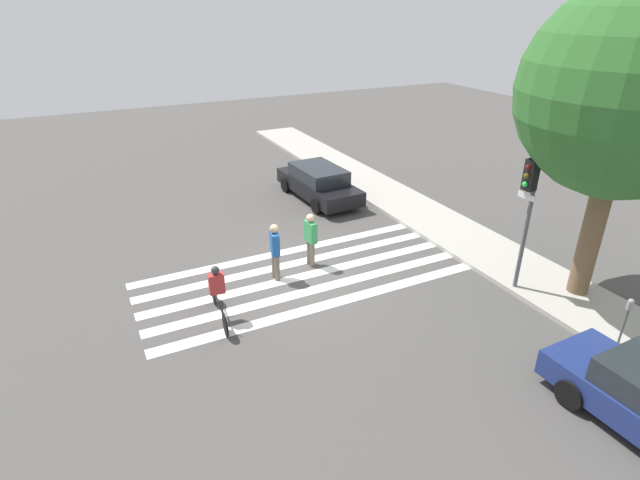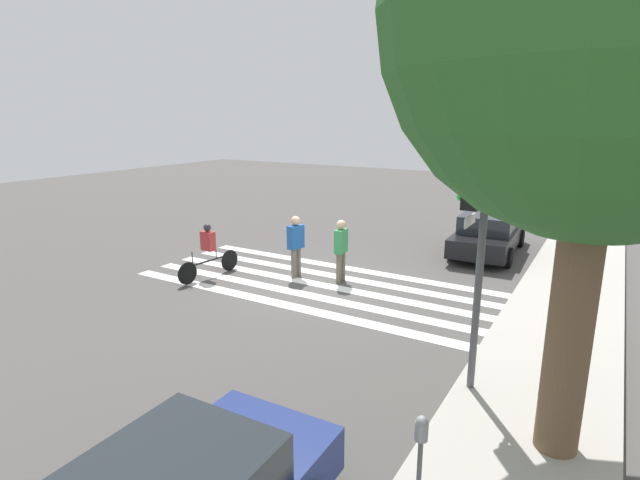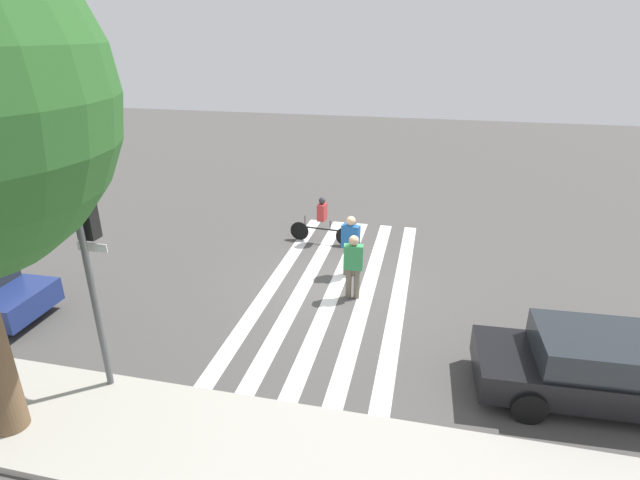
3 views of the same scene
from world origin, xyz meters
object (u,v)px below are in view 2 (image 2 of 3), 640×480
(street_tree, at_px, (612,12))
(pedestrian_adult_yellow_jacket, at_px, (341,247))
(pedestrian_child_with_backpack, at_px, (296,243))
(car_parked_dark_suv, at_px, (489,232))
(cyclist_near_curb, at_px, (208,249))
(parking_meter, at_px, (421,445))
(traffic_light, at_px, (475,224))

(street_tree, height_order, pedestrian_adult_yellow_jacket, street_tree)
(pedestrian_adult_yellow_jacket, relative_size, pedestrian_child_with_backpack, 0.99)
(pedestrian_adult_yellow_jacket, bearing_deg, car_parked_dark_suv, 146.13)
(street_tree, height_order, cyclist_near_curb, street_tree)
(car_parked_dark_suv, bearing_deg, cyclist_near_curb, -45.14)
(car_parked_dark_suv, bearing_deg, parking_meter, 6.92)
(pedestrian_adult_yellow_jacket, bearing_deg, street_tree, 45.35)
(pedestrian_adult_yellow_jacket, xyz_separation_m, car_parked_dark_suv, (-5.26, 2.89, -0.29))
(street_tree, relative_size, car_parked_dark_suv, 1.79)
(pedestrian_adult_yellow_jacket, xyz_separation_m, cyclist_near_curb, (1.62, -3.48, -0.15))
(street_tree, relative_size, pedestrian_adult_yellow_jacket, 4.70)
(pedestrian_adult_yellow_jacket, distance_m, cyclist_near_curb, 3.84)
(traffic_light, relative_size, pedestrian_adult_yellow_jacket, 2.35)
(parking_meter, height_order, pedestrian_adult_yellow_jacket, pedestrian_adult_yellow_jacket)
(traffic_light, height_order, pedestrian_adult_yellow_jacket, traffic_light)
(parking_meter, xyz_separation_m, pedestrian_child_with_backpack, (-6.92, -6.25, -0.03))
(pedestrian_child_with_backpack, bearing_deg, pedestrian_adult_yellow_jacket, -65.83)
(traffic_light, bearing_deg, cyclist_near_curb, -106.95)
(pedestrian_child_with_backpack, bearing_deg, traffic_light, -111.11)
(pedestrian_child_with_backpack, bearing_deg, street_tree, -111.10)
(traffic_light, xyz_separation_m, car_parked_dark_suv, (-9.34, -1.70, -2.23))
(pedestrian_child_with_backpack, xyz_separation_m, cyclist_near_curb, (1.32, -2.16, -0.16))
(pedestrian_adult_yellow_jacket, bearing_deg, pedestrian_child_with_backpack, -82.43)
(traffic_light, distance_m, street_tree, 3.33)
(traffic_light, distance_m, cyclist_near_curb, 8.69)
(street_tree, bearing_deg, pedestrian_adult_yellow_jacket, -129.53)
(traffic_light, bearing_deg, parking_meter, 6.13)
(traffic_light, xyz_separation_m, parking_meter, (3.14, 0.34, -1.89))
(traffic_light, distance_m, parking_meter, 3.68)
(parking_meter, relative_size, cyclist_near_curb, 0.63)
(street_tree, xyz_separation_m, car_parked_dark_suv, (-10.33, -3.25, -5.00))
(traffic_light, relative_size, cyclist_near_curb, 1.87)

